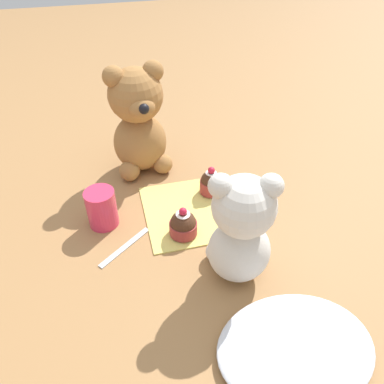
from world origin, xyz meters
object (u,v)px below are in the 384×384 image
(teddy_bear_cream, at_px, (241,229))
(juice_glass, at_px, (102,208))
(teaspoon, at_px, (125,247))
(cupcake_near_tan_bear, at_px, (211,183))
(cupcake_near_cream_bear, at_px, (183,225))
(teddy_bear_tan, at_px, (138,121))

(teddy_bear_cream, xyz_separation_m, juice_glass, (0.23, -0.20, -0.07))
(teddy_bear_cream, bearing_deg, teaspoon, -15.22)
(teddy_bear_cream, height_order, cupcake_near_tan_bear, teddy_bear_cream)
(teddy_bear_cream, height_order, cupcake_near_cream_bear, teddy_bear_cream)
(cupcake_near_cream_bear, bearing_deg, teddy_bear_cream, 121.80)
(cupcake_near_cream_bear, xyz_separation_m, cupcake_near_tan_bear, (-0.09, -0.12, 0.00))
(juice_glass, bearing_deg, cupcake_near_tan_bear, -170.76)
(teaspoon, bearing_deg, teddy_bear_tan, 36.36)
(cupcake_near_cream_bear, bearing_deg, teddy_bear_tan, -79.84)
(teddy_bear_tan, bearing_deg, juice_glass, -128.04)
(teddy_bear_cream, height_order, juice_glass, teddy_bear_cream)
(cupcake_near_tan_bear, distance_m, juice_glass, 0.26)
(teddy_bear_tan, distance_m, teaspoon, 0.31)
(teddy_bear_tan, distance_m, cupcake_near_cream_bear, 0.29)
(cupcake_near_cream_bear, relative_size, teaspoon, 0.51)
(cupcake_near_tan_bear, distance_m, teaspoon, 0.25)
(cupcake_near_tan_bear, bearing_deg, teddy_bear_tan, -45.75)
(teddy_bear_cream, relative_size, juice_glass, 2.71)
(cupcake_near_cream_bear, height_order, cupcake_near_tan_bear, cupcake_near_tan_bear)
(cupcake_near_cream_bear, xyz_separation_m, teaspoon, (0.12, 0.01, -0.03))
(teddy_bear_tan, distance_m, cupcake_near_tan_bear, 0.23)
(teddy_bear_cream, bearing_deg, juice_glass, -25.43)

